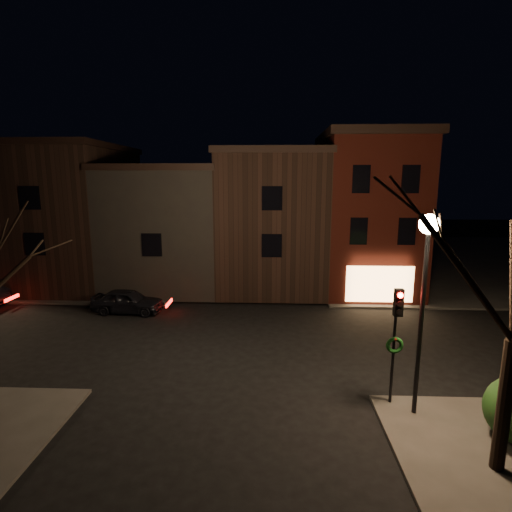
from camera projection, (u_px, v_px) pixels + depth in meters
The scene contains 10 objects.
ground at pixel (240, 340), 19.21m from camera, with size 120.00×120.00×0.00m, color black.
sidewalk_far_right at pixel (466, 260), 38.01m from camera, with size 30.00×30.00×0.12m, color #2D2B28.
sidewalk_far_left at pixel (56, 257), 39.63m from camera, with size 30.00×30.00×0.12m, color #2D2B28.
corner_building at pixel (367, 212), 27.16m from camera, with size 6.50×8.50×10.50m.
row_building_a at pixel (272, 219), 28.54m from camera, with size 7.30×10.30×9.40m.
row_building_b at pixel (172, 225), 28.92m from camera, with size 7.80×10.30×8.40m.
row_building_c at pixel (73, 215), 29.07m from camera, with size 7.30×10.30×9.90m.
street_lamp_near at pixel (426, 261), 12.09m from camera, with size 0.60×0.60×6.48m.
traffic_signal at pixel (396, 329), 13.05m from camera, with size 0.58×0.38×4.05m.
parked_car_a at pixel (128, 301), 23.07m from camera, with size 1.63×4.06×1.38m, color black.
Camera 1 is at (1.52, -18.05, 7.61)m, focal length 28.00 mm.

